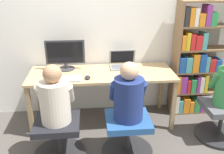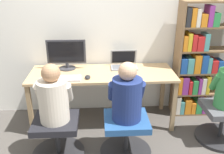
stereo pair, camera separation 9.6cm
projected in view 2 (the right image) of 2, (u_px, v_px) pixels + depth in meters
The scene contains 13 objects.
ground_plane at pixel (104, 134), 3.10m from camera, with size 14.00×14.00×0.00m, color #4C4742.
wall_back at pixel (101, 19), 3.24m from camera, with size 10.00×0.05×2.60m.
desk at pixel (102, 78), 3.15m from camera, with size 1.81×0.63×0.70m.
desktop_monitor at pixel (66, 55), 3.18m from camera, with size 0.49×0.21×0.38m.
laptop at pixel (124, 64), 3.28m from camera, with size 0.35×0.26×0.22m.
keyboard at pixel (63, 78), 2.91m from camera, with size 0.43×0.17×0.03m.
computer_mouse_by_keyboard at pixel (88, 77), 2.94m from camera, with size 0.07×0.11×0.03m.
office_chair_left at pixel (57, 137), 2.66m from camera, with size 0.57×0.57×0.45m.
office_chair_right at pixel (126, 135), 2.69m from camera, with size 0.57×0.57×0.45m.
person_at_monitor at pixel (53, 97), 2.49m from camera, with size 0.37×0.31×0.61m.
person_at_laptop at pixel (127, 95), 2.51m from camera, with size 0.37×0.32×0.62m.
bookshelf at pixel (200, 65), 3.32m from camera, with size 0.82×0.26×1.55m.
office_chair_side at pixel (222, 122), 2.93m from camera, with size 0.57×0.57×0.45m.
Camera 2 is at (-0.05, -2.59, 1.84)m, focal length 40.00 mm.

